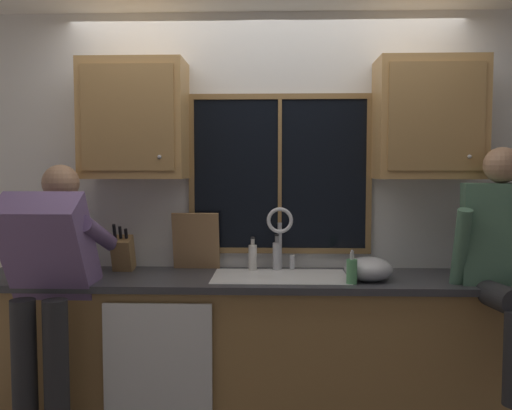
{
  "coord_description": "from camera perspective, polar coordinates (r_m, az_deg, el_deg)",
  "views": [
    {
      "loc": [
        0.06,
        -3.51,
        1.56
      ],
      "look_at": [
        -0.05,
        -0.3,
        1.35
      ],
      "focal_mm": 38.21,
      "sensor_mm": 36.0,
      "label": 1
    }
  ],
  "objects": [
    {
      "name": "soap_dispenser",
      "position": [
        3.1,
        9.99,
        -6.79
      ],
      "size": [
        0.06,
        0.07,
        0.19
      ],
      "color": "#59A566",
      "rests_on": "countertop"
    },
    {
      "name": "upper_cabinet_right",
      "position": [
        3.48,
        17.62,
        8.58
      ],
      "size": [
        0.63,
        0.36,
        0.72
      ],
      "color": "#B2844C"
    },
    {
      "name": "window_frame_left",
      "position": [
        3.53,
        -6.76,
        3.22
      ],
      "size": [
        0.04,
        0.02,
        0.95
      ],
      "primitive_type": "cube",
      "color": "olive"
    },
    {
      "name": "countertop",
      "position": [
        3.27,
        0.89,
        -7.85
      ],
      "size": [
        3.43,
        0.62,
        0.04
      ],
      "primitive_type": "cube",
      "color": "#38383D",
      "rests_on": "lower_cabinet_run"
    },
    {
      "name": "bottle_green_glass",
      "position": [
        3.46,
        2.19,
        -5.28
      ],
      "size": [
        0.05,
        0.05,
        0.23
      ],
      "color": "#B7B7BC",
      "rests_on": "countertop"
    },
    {
      "name": "sink",
      "position": [
        3.29,
        2.52,
        -9.15
      ],
      "size": [
        0.8,
        0.46,
        0.21
      ],
      "color": "silver",
      "rests_on": "lower_cabinet_run"
    },
    {
      "name": "back_wall",
      "position": [
        3.58,
        1.01,
        -0.76
      ],
      "size": [
        5.77,
        0.12,
        2.55
      ],
      "primitive_type": "cube",
      "color": "silver",
      "rests_on": "floor"
    },
    {
      "name": "cutting_board",
      "position": [
        3.49,
        -6.31,
        -3.78
      ],
      "size": [
        0.3,
        0.1,
        0.37
      ],
      "primitive_type": "cube",
      "rotation": [
        0.21,
        0.0,
        0.0
      ],
      "color": "#997047",
      "rests_on": "countertop"
    },
    {
      "name": "person_sitting_on_counter",
      "position": [
        3.22,
        24.8,
        -4.68
      ],
      "size": [
        0.54,
        0.63,
        1.26
      ],
      "color": "#262628",
      "rests_on": "countertop"
    },
    {
      "name": "mixing_bowl",
      "position": [
        3.23,
        11.72,
        -6.58
      ],
      "size": [
        0.28,
        0.28,
        0.14
      ],
      "primitive_type": "ellipsoid",
      "color": "#B7B7BC",
      "rests_on": "countertop"
    },
    {
      "name": "window_frame_right",
      "position": [
        3.54,
        11.75,
        3.17
      ],
      "size": [
        0.03,
        0.02,
        0.95
      ],
      "primitive_type": "cube",
      "color": "olive"
    },
    {
      "name": "window_mullion_center",
      "position": [
        3.49,
        2.51,
        3.23
      ],
      "size": [
        0.02,
        0.02,
        0.95
      ],
      "primitive_type": "cube",
      "color": "olive"
    },
    {
      "name": "dishwasher_front",
      "position": [
        3.17,
        -10.24,
        -16.62
      ],
      "size": [
        0.6,
        0.02,
        0.74
      ],
      "primitive_type": "cube",
      "color": "white"
    },
    {
      "name": "person_standing",
      "position": [
        3.18,
        -20.89,
        -7.13
      ],
      "size": [
        0.53,
        0.68,
        1.58
      ],
      "color": "#262628",
      "rests_on": "floor"
    },
    {
      "name": "upper_cabinet_left",
      "position": [
        3.46,
        -12.6,
        8.69
      ],
      "size": [
        0.63,
        0.36,
        0.72
      ],
      "color": "#B2844C"
    },
    {
      "name": "lower_cabinet_run",
      "position": [
        3.41,
        0.88,
        -15.38
      ],
      "size": [
        3.37,
        0.58,
        0.88
      ],
      "primitive_type": "cube",
      "color": "#A07744",
      "rests_on": "floor"
    },
    {
      "name": "knife_block",
      "position": [
        3.52,
        -13.75,
        -4.99
      ],
      "size": [
        0.12,
        0.18,
        0.32
      ],
      "color": "olive",
      "rests_on": "countertop"
    },
    {
      "name": "window_frame_bottom",
      "position": [
        3.53,
        2.48,
        -4.79
      ],
      "size": [
        1.17,
        0.02,
        0.04
      ],
      "primitive_type": "cube",
      "color": "olive"
    },
    {
      "name": "faucet",
      "position": [
        3.41,
        2.63,
        -2.7
      ],
      "size": [
        0.18,
        0.09,
        0.4
      ],
      "color": "silver",
      "rests_on": "countertop"
    },
    {
      "name": "bottle_tall_clear",
      "position": [
        3.44,
        -0.35,
        -5.43
      ],
      "size": [
        0.05,
        0.05,
        0.21
      ],
      "color": "silver",
      "rests_on": "countertop"
    },
    {
      "name": "window_frame_top",
      "position": [
        3.52,
        2.53,
        11.28
      ],
      "size": [
        1.17,
        0.02,
        0.04
      ],
      "primitive_type": "cube",
      "color": "olive"
    },
    {
      "name": "window_glass",
      "position": [
        3.5,
        2.51,
        3.24
      ],
      "size": [
        1.1,
        0.02,
        0.95
      ],
      "primitive_type": "cube",
      "color": "black"
    }
  ]
}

